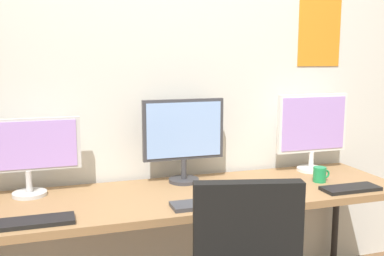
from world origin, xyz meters
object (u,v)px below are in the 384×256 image
object	(u,v)px
desk	(195,201)
keyboard_right	(350,188)
keyboard_left	(31,222)
monitor_left	(27,151)
monitor_center	(184,135)
keyboard_center	(209,203)
computer_mouse	(282,192)
coffee_mug	(320,174)
monitor_right	(312,128)

from	to	relation	value
desk	keyboard_right	xyz separation A→B (m)	(0.84, -0.23, 0.06)
keyboard_left	keyboard_right	bearing A→B (deg)	0.00
monitor_left	keyboard_left	distance (m)	0.50
monitor_left	monitor_center	bearing A→B (deg)	0.00
desk	keyboard_center	world-z (taller)	keyboard_center
monitor_center	computer_mouse	xyz separation A→B (m)	(0.43, -0.40, -0.27)
keyboard_right	coffee_mug	distance (m)	0.21
keyboard_left	computer_mouse	size ratio (longest dim) A/B	3.90
computer_mouse	coffee_mug	distance (m)	0.38
monitor_left	keyboard_center	size ratio (longest dim) A/B	1.45
keyboard_center	monitor_right	bearing A→B (deg)	27.10
monitor_left	desk	bearing A→B (deg)	-13.80
keyboard_left	keyboard_right	size ratio (longest dim) A/B	1.14
keyboard_right	monitor_center	bearing A→B (deg)	152.23
desk	monitor_left	size ratio (longest dim) A/B	4.28
desk	coffee_mug	size ratio (longest dim) A/B	22.35
monitor_right	keyboard_left	bearing A→B (deg)	-165.45
computer_mouse	coffee_mug	xyz separation A→B (m)	(0.34, 0.16, 0.03)
monitor_right	keyboard_left	size ratio (longest dim) A/B	1.34
coffee_mug	computer_mouse	bearing A→B (deg)	-155.41
monitor_left	monitor_center	world-z (taller)	monitor_center
monitor_center	keyboard_center	distance (m)	0.52
monitor_left	monitor_right	distance (m)	1.73
computer_mouse	coffee_mug	size ratio (longest dim) A/B	0.91
monitor_center	keyboard_right	size ratio (longest dim) A/B	1.50
monitor_center	monitor_right	bearing A→B (deg)	0.00
keyboard_center	coffee_mug	world-z (taller)	coffee_mug
keyboard_center	keyboard_right	xyz separation A→B (m)	(0.84, 0.00, 0.00)
keyboard_right	monitor_right	bearing A→B (deg)	86.85
keyboard_center	computer_mouse	distance (m)	0.43
monitor_center	keyboard_center	xyz separation A→B (m)	(0.00, -0.44, -0.27)
keyboard_left	computer_mouse	bearing A→B (deg)	1.86
monitor_left	coffee_mug	world-z (taller)	monitor_left
desk	monitor_left	distance (m)	0.94
desk	keyboard_right	distance (m)	0.87
keyboard_left	monitor_left	bearing A→B (deg)	93.15
keyboard_right	desk	bearing A→B (deg)	164.69
keyboard_right	coffee_mug	size ratio (longest dim) A/B	3.11
monitor_right	coffee_mug	size ratio (longest dim) A/B	4.73
desk	keyboard_center	bearing A→B (deg)	-90.00
desk	computer_mouse	distance (m)	0.48
keyboard_left	desk	bearing A→B (deg)	15.31
monitor_center	computer_mouse	distance (m)	0.65
coffee_mug	monitor_right	bearing A→B (deg)	69.36
keyboard_right	coffee_mug	bearing A→B (deg)	109.04
desk	monitor_left	xyz separation A→B (m)	(-0.86, 0.21, 0.29)
monitor_left	monitor_center	xyz separation A→B (m)	(0.86, 0.00, 0.04)
keyboard_right	keyboard_left	bearing A→B (deg)	180.00
monitor_center	computer_mouse	world-z (taller)	monitor_center
keyboard_center	keyboard_left	bearing A→B (deg)	180.00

